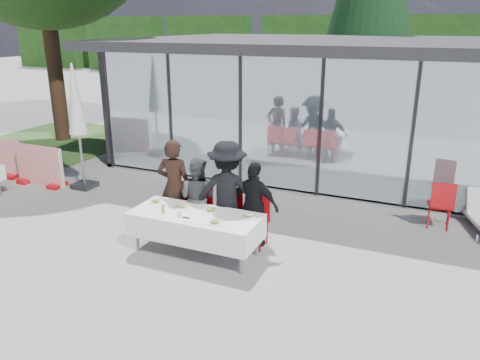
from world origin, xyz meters
name	(u,v)px	position (x,y,z in m)	size (l,w,h in m)	color
ground	(196,265)	(0.00, 0.00, 0.00)	(90.00, 90.00, 0.00)	gray
pavilion	(390,85)	(2.00, 8.16, 2.15)	(14.80, 8.80, 3.44)	gray
treeline	(364,48)	(-2.00, 28.00, 2.20)	(62.50, 2.00, 4.40)	#153310
dining_table	(196,225)	(-0.19, 0.39, 0.54)	(2.26, 0.96, 0.75)	white
diner_a	(174,187)	(-1.00, 1.06, 0.92)	(0.67, 0.67, 1.83)	black
diner_chair_a	(178,204)	(-1.00, 1.14, 0.54)	(0.44, 0.44, 0.97)	#BC0C11
diner_b	(197,198)	(-0.51, 1.06, 0.77)	(0.75, 0.75, 1.54)	#4D4D4D
diner_chair_b	(200,207)	(-0.51, 1.14, 0.54)	(0.44, 0.44, 0.97)	#BC0C11
diner_c	(227,193)	(0.10, 1.06, 0.95)	(1.23, 1.23, 1.91)	black
diner_chair_c	(229,212)	(0.10, 1.14, 0.54)	(0.44, 0.44, 0.97)	#BC0C11
diner_d	(255,205)	(0.64, 1.06, 0.79)	(0.93, 0.93, 1.58)	black
diner_chair_d	(256,217)	(0.64, 1.14, 0.54)	(0.44, 0.44, 0.97)	#BC0C11
plate_a	(156,201)	(-1.12, 0.57, 0.78)	(0.27, 0.27, 0.07)	white
plate_b	(182,206)	(-0.55, 0.54, 0.78)	(0.27, 0.27, 0.07)	white
plate_c	(210,210)	(0.00, 0.59, 0.78)	(0.27, 0.27, 0.07)	white
plate_d	(249,216)	(0.71, 0.61, 0.78)	(0.27, 0.27, 0.07)	white
plate_extra	(215,222)	(0.30, 0.15, 0.78)	(0.27, 0.27, 0.07)	white
juice_bottle	(163,209)	(-0.71, 0.20, 0.83)	(0.06, 0.06, 0.16)	#7AAF49
drinking_glasses	(179,213)	(-0.39, 0.20, 0.80)	(0.07, 0.07, 0.10)	silver
folded_eyeglasses	(186,218)	(-0.25, 0.16, 0.76)	(0.14, 0.03, 0.01)	black
spare_chair_b	(441,203)	(3.69, 3.22, 0.54)	(0.51, 0.51, 0.97)	#BC0C11
market_umbrella	(76,108)	(-4.39, 2.35, 1.98)	(0.50, 0.50, 3.00)	black
grass_patch	(64,139)	(-8.50, 6.00, 0.01)	(5.00, 5.00, 0.02)	#385926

